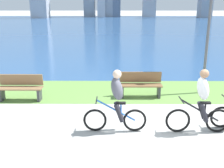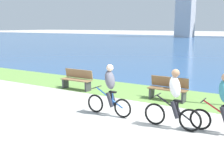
# 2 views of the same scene
# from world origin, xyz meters

# --- Properties ---
(ground_plane) EXTENTS (300.00, 300.00, 0.00)m
(ground_plane) POSITION_xyz_m (0.00, 0.00, 0.00)
(ground_plane) COLOR #B2AFA8
(grass_strip_bayside) EXTENTS (120.00, 2.85, 0.01)m
(grass_strip_bayside) POSITION_xyz_m (0.00, 3.62, 0.00)
(grass_strip_bayside) COLOR #6B9947
(grass_strip_bayside) RESTS_ON ground
(bay_water_surface) EXTENTS (300.00, 70.97, 0.00)m
(bay_water_surface) POSITION_xyz_m (0.00, 40.53, 0.00)
(bay_water_surface) COLOR #2D568C
(bay_water_surface) RESTS_ON ground
(cyclist_lead) EXTENTS (1.65, 0.52, 1.65)m
(cyclist_lead) POSITION_xyz_m (-1.23, 0.19, 0.83)
(cyclist_lead) COLOR black
(cyclist_lead) RESTS_ON ground
(cyclist_trailing) EXTENTS (1.68, 0.52, 1.68)m
(cyclist_trailing) POSITION_xyz_m (0.91, 0.14, 0.84)
(cyclist_trailing) COLOR black
(cyclist_trailing) RESTS_ON ground
(bench_near_path) EXTENTS (1.50, 0.47, 0.90)m
(bench_near_path) POSITION_xyz_m (-0.34, 2.96, 0.45)
(bench_near_path) COLOR brown
(bench_near_path) RESTS_ON ground
(bench_far_along_path) EXTENTS (1.50, 0.47, 0.90)m
(bench_far_along_path) POSITION_xyz_m (-4.51, 2.57, 0.45)
(bench_far_along_path) COLOR olive
(bench_far_along_path) RESTS_ON ground
(lamppost_tall) EXTENTS (0.28, 0.28, 4.15)m
(lamppost_tall) POSITION_xyz_m (2.05, 3.44, 2.69)
(lamppost_tall) COLOR #595960
(lamppost_tall) RESTS_ON ground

